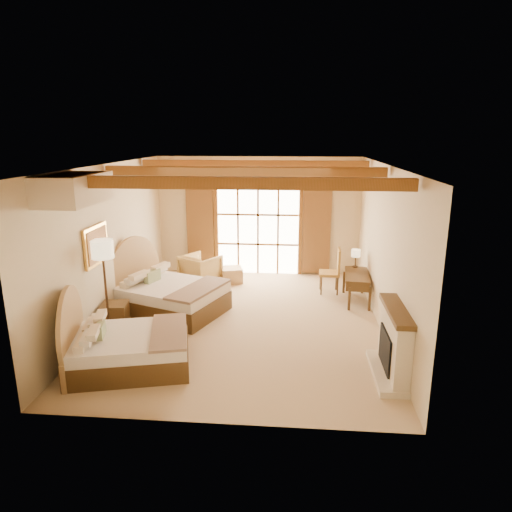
# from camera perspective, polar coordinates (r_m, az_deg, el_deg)

# --- Properties ---
(floor) EXTENTS (7.00, 7.00, 0.00)m
(floor) POSITION_cam_1_polar(r_m,az_deg,el_deg) (9.60, -1.46, -8.12)
(floor) COLOR tan
(floor) RESTS_ON ground
(wall_back) EXTENTS (5.50, 0.00, 5.50)m
(wall_back) POSITION_cam_1_polar(r_m,az_deg,el_deg) (12.50, 0.27, 5.00)
(wall_back) COLOR beige
(wall_back) RESTS_ON ground
(wall_left) EXTENTS (0.00, 7.00, 7.00)m
(wall_left) POSITION_cam_1_polar(r_m,az_deg,el_deg) (9.78, -17.75, 1.47)
(wall_left) COLOR beige
(wall_left) RESTS_ON ground
(wall_right) EXTENTS (0.00, 7.00, 7.00)m
(wall_right) POSITION_cam_1_polar(r_m,az_deg,el_deg) (9.20, 15.75, 0.81)
(wall_right) COLOR beige
(wall_right) RESTS_ON ground
(ceiling) EXTENTS (7.00, 7.00, 0.00)m
(ceiling) POSITION_cam_1_polar(r_m,az_deg,el_deg) (8.85, -1.59, 11.32)
(ceiling) COLOR #BD7B37
(ceiling) RESTS_ON ground
(ceiling_beams) EXTENTS (5.39, 4.60, 0.18)m
(ceiling_beams) POSITION_cam_1_polar(r_m,az_deg,el_deg) (8.86, -1.59, 10.54)
(ceiling_beams) COLOR brown
(ceiling_beams) RESTS_ON ceiling
(french_doors) EXTENTS (3.95, 0.08, 2.60)m
(french_doors) POSITION_cam_1_polar(r_m,az_deg,el_deg) (12.51, 0.25, 3.37)
(french_doors) COLOR white
(french_doors) RESTS_ON ground
(fireplace) EXTENTS (0.46, 1.40, 1.16)m
(fireplace) POSITION_cam_1_polar(r_m,az_deg,el_deg) (7.68, 16.75, -10.75)
(fireplace) COLOR beige
(fireplace) RESTS_ON ground
(painting) EXTENTS (0.06, 0.95, 0.75)m
(painting) POSITION_cam_1_polar(r_m,az_deg,el_deg) (9.06, -19.33, 1.28)
(painting) COLOR gold
(painting) RESTS_ON wall_left
(canopy_valance) EXTENTS (0.70, 1.40, 0.45)m
(canopy_valance) POSITION_cam_1_polar(r_m,az_deg,el_deg) (7.62, -21.80, 7.80)
(canopy_valance) COLOR beige
(canopy_valance) RESTS_ON ceiling
(bed_near) EXTENTS (2.23, 1.86, 1.26)m
(bed_near) POSITION_cam_1_polar(r_m,az_deg,el_deg) (8.02, -16.46, -10.63)
(bed_near) COLOR #4A3217
(bed_near) RESTS_ON floor
(bed_far) EXTENTS (2.65, 2.25, 1.39)m
(bed_far) POSITION_cam_1_polar(r_m,az_deg,el_deg) (10.10, -11.38, -4.66)
(bed_far) COLOR #4A3217
(bed_far) RESTS_ON floor
(nightstand) EXTENTS (0.55, 0.55, 0.58)m
(nightstand) POSITION_cam_1_polar(r_m,az_deg,el_deg) (9.43, -17.21, -7.35)
(nightstand) COLOR #4A3217
(nightstand) RESTS_ON floor
(floor_lamp) EXTENTS (0.40, 0.40, 1.90)m
(floor_lamp) POSITION_cam_1_polar(r_m,az_deg,el_deg) (8.82, -18.60, 0.08)
(floor_lamp) COLOR #392617
(floor_lamp) RESTS_ON floor
(armchair) EXTENTS (1.17, 1.18, 0.79)m
(armchair) POSITION_cam_1_polar(r_m,az_deg,el_deg) (11.82, -6.95, -1.70)
(armchair) COLOR tan
(armchair) RESTS_ON floor
(ottoman) EXTENTS (0.65, 0.65, 0.38)m
(ottoman) POSITION_cam_1_polar(r_m,az_deg,el_deg) (12.01, -3.06, -2.36)
(ottoman) COLOR #A3834E
(ottoman) RESTS_ON floor
(desk) EXTENTS (0.65, 1.29, 0.67)m
(desk) POSITION_cam_1_polar(r_m,az_deg,el_deg) (10.81, 12.43, -3.75)
(desk) COLOR #4A3217
(desk) RESTS_ON floor
(desk_chair) EXTENTS (0.51, 0.51, 1.11)m
(desk_chair) POSITION_cam_1_polar(r_m,az_deg,el_deg) (11.30, 9.26, -2.85)
(desk_chair) COLOR olive
(desk_chair) RESTS_ON floor
(desk_lamp) EXTENTS (0.22, 0.22, 0.43)m
(desk_lamp) POSITION_cam_1_polar(r_m,az_deg,el_deg) (11.17, 12.37, 0.26)
(desk_lamp) COLOR #392617
(desk_lamp) RESTS_ON desk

